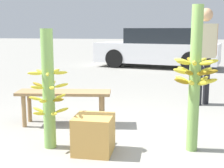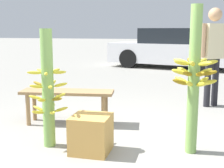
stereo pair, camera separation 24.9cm
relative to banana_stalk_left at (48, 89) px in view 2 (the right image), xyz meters
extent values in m
plane|color=gray|center=(0.87, -0.07, -0.68)|extent=(80.00, 80.00, 0.00)
cylinder|color=#7AA851|center=(0.00, 0.00, 0.00)|extent=(0.14, 0.14, 1.36)
ellipsoid|color=gold|center=(0.04, 0.14, 0.20)|extent=(0.08, 0.17, 0.05)
ellipsoid|color=gold|center=(-0.12, 0.08, 0.20)|extent=(0.16, 0.12, 0.05)
ellipsoid|color=gold|center=(-0.11, -0.09, 0.20)|extent=(0.15, 0.13, 0.05)
ellipsoid|color=gold|center=(0.05, -0.14, 0.20)|extent=(0.09, 0.17, 0.05)
ellipsoid|color=gold|center=(0.15, 0.01, 0.20)|extent=(0.17, 0.04, 0.05)
ellipsoid|color=gold|center=(0.08, -0.12, 0.05)|extent=(0.13, 0.16, 0.07)
ellipsoid|color=gold|center=(0.14, 0.04, 0.05)|extent=(0.17, 0.09, 0.07)
ellipsoid|color=gold|center=(0.00, 0.14, 0.05)|extent=(0.04, 0.17, 0.07)
ellipsoid|color=olive|center=(-0.14, 0.04, 0.05)|extent=(0.17, 0.09, 0.07)
ellipsoid|color=gold|center=(-0.08, -0.12, 0.05)|extent=(0.13, 0.16, 0.07)
ellipsoid|color=olive|center=(0.13, -0.05, -0.10)|extent=(0.17, 0.10, 0.07)
ellipsoid|color=gold|center=(0.09, 0.11, -0.10)|extent=(0.14, 0.15, 0.07)
ellipsoid|color=gold|center=(-0.08, 0.12, -0.10)|extent=(0.12, 0.16, 0.07)
ellipsoid|color=gold|center=(-0.14, -0.03, -0.10)|extent=(0.17, 0.08, 0.07)
ellipsoid|color=gold|center=(-0.01, -0.14, -0.10)|extent=(0.05, 0.17, 0.07)
ellipsoid|color=gold|center=(-0.14, 0.03, -0.24)|extent=(0.17, 0.07, 0.08)
ellipsoid|color=gold|center=(-0.07, -0.12, -0.24)|extent=(0.11, 0.16, 0.08)
ellipsoid|color=gold|center=(0.10, -0.11, -0.24)|extent=(0.14, 0.15, 0.08)
ellipsoid|color=gold|center=(0.13, 0.06, -0.24)|extent=(0.17, 0.10, 0.08)
ellipsoid|color=gold|center=(-0.02, 0.14, -0.24)|extent=(0.05, 0.17, 0.08)
cylinder|color=#7AA851|center=(1.61, 0.19, 0.13)|extent=(0.12, 0.12, 1.61)
ellipsoid|color=gold|center=(1.47, 0.25, 0.33)|extent=(0.20, 0.12, 0.08)
ellipsoid|color=gold|center=(1.48, 0.12, 0.33)|extent=(0.19, 0.14, 0.08)
ellipsoid|color=gold|center=(1.59, 0.04, 0.33)|extent=(0.08, 0.20, 0.08)
ellipsoid|color=gold|center=(1.71, 0.08, 0.33)|extent=(0.17, 0.17, 0.08)
ellipsoid|color=gold|center=(1.76, 0.20, 0.33)|extent=(0.20, 0.06, 0.08)
ellipsoid|color=gold|center=(1.70, 0.31, 0.33)|extent=(0.15, 0.19, 0.08)
ellipsoid|color=olive|center=(1.57, 0.33, 0.33)|extent=(0.10, 0.20, 0.08)
ellipsoid|color=gold|center=(1.50, 0.29, 0.22)|extent=(0.18, 0.16, 0.09)
ellipsoid|color=gold|center=(1.47, 0.17, 0.22)|extent=(0.20, 0.08, 0.09)
ellipsoid|color=olive|center=(1.54, 0.06, 0.22)|extent=(0.13, 0.19, 0.09)
ellipsoid|color=olive|center=(1.67, 0.06, 0.22)|extent=(0.12, 0.20, 0.09)
ellipsoid|color=olive|center=(1.75, 0.15, 0.22)|extent=(0.20, 0.10, 0.09)
ellipsoid|color=gold|center=(1.73, 0.28, 0.22)|extent=(0.18, 0.15, 0.09)
ellipsoid|color=gold|center=(1.62, 0.34, 0.22)|extent=(0.06, 0.20, 0.09)
ellipsoid|color=gold|center=(1.57, 0.05, 0.12)|extent=(0.10, 0.20, 0.10)
ellipsoid|color=gold|center=(1.69, 0.07, 0.12)|extent=(0.15, 0.19, 0.10)
ellipsoid|color=gold|center=(1.76, 0.18, 0.12)|extent=(0.20, 0.06, 0.10)
ellipsoid|color=gold|center=(1.71, 0.30, 0.12)|extent=(0.17, 0.17, 0.10)
ellipsoid|color=gold|center=(1.59, 0.34, 0.12)|extent=(0.07, 0.20, 0.10)
ellipsoid|color=gold|center=(1.48, 0.27, 0.12)|extent=(0.19, 0.14, 0.10)
ellipsoid|color=olive|center=(1.47, 0.14, 0.12)|extent=(0.20, 0.11, 0.10)
cylinder|color=black|center=(1.90, 2.40, -0.25)|extent=(0.16, 0.16, 0.85)
cylinder|color=black|center=(2.03, 2.51, -0.25)|extent=(0.16, 0.16, 0.85)
cube|color=beige|center=(1.96, 2.45, 0.47)|extent=(0.42, 0.39, 0.60)
cylinder|color=tan|center=(1.77, 2.29, 0.49)|extent=(0.13, 0.13, 0.57)
cylinder|color=tan|center=(2.15, 2.61, 0.49)|extent=(0.13, 0.13, 0.57)
sphere|color=tan|center=(1.96, 2.45, 0.92)|extent=(0.23, 0.23, 0.23)
cube|color=#99754C|center=(-0.12, 0.86, -0.21)|extent=(1.35, 0.53, 0.04)
cylinder|color=#99754C|center=(-0.67, 0.92, -0.45)|extent=(0.06, 0.06, 0.45)
cylinder|color=#99754C|center=(0.40, 1.06, -0.45)|extent=(0.06, 0.06, 0.45)
cylinder|color=#99754C|center=(-0.63, 0.66, -0.45)|extent=(0.06, 0.06, 0.45)
cylinder|color=#99754C|center=(0.44, 0.81, -0.45)|extent=(0.06, 0.06, 0.45)
cube|color=silver|center=(0.97, 8.02, -0.15)|extent=(4.53, 2.57, 0.69)
cube|color=black|center=(1.14, 7.98, 0.45)|extent=(2.63, 2.01, 0.52)
cylinder|color=black|center=(-0.48, 7.58, -0.35)|extent=(0.68, 0.34, 0.65)
cylinder|color=black|center=(-0.15, 9.05, -0.35)|extent=(0.68, 0.34, 0.65)
cylinder|color=black|center=(2.10, 6.99, -0.35)|extent=(0.68, 0.34, 0.65)
cylinder|color=black|center=(2.43, 8.47, -0.35)|extent=(0.68, 0.34, 0.65)
cube|color=#C69347|center=(0.53, -0.06, -0.47)|extent=(0.42, 0.42, 0.42)
camera|label=1|loc=(1.29, -3.27, 0.68)|focal=50.00mm
camera|label=2|loc=(1.54, -3.22, 0.68)|focal=50.00mm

